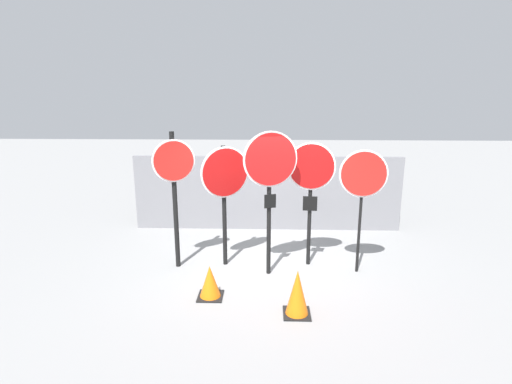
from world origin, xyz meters
name	(u,v)px	position (x,y,z in m)	size (l,w,h in m)	color
ground_plane	(266,267)	(0.00, 0.00, 0.00)	(40.00, 40.00, 0.00)	gray
fence_back	(267,193)	(0.00, 2.16, 0.88)	(6.27, 0.12, 1.76)	slate
stop_sign_0	(174,179)	(-1.66, -0.06, 1.71)	(0.71, 0.33, 2.54)	black
stop_sign_1	(225,182)	(-0.76, 0.05, 1.63)	(0.82, 0.49, 2.28)	black
stop_sign_2	(270,173)	(0.06, -0.32, 1.88)	(0.92, 0.33, 2.59)	black
stop_sign_3	(311,178)	(0.80, 0.10, 1.70)	(0.87, 0.16, 2.35)	black
stop_sign_4	(363,181)	(1.66, -0.19, 1.72)	(0.83, 0.13, 2.26)	black
traffic_cone_0	(297,293)	(0.47, -1.64, 0.35)	(0.41, 0.41, 0.71)	black
traffic_cone_1	(210,282)	(-0.90, -1.17, 0.26)	(0.40, 0.40, 0.54)	black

